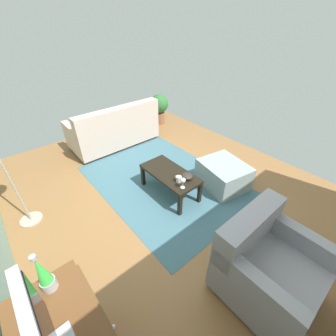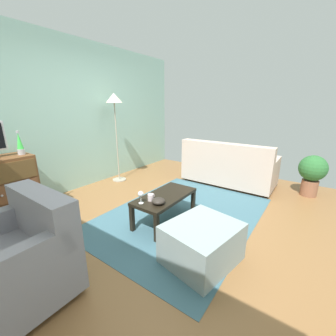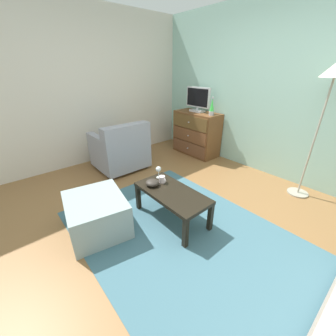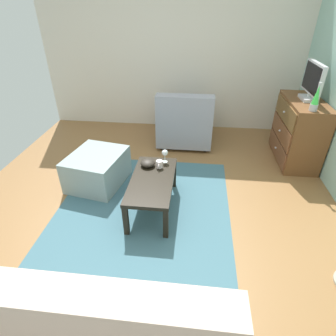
{
  "view_description": "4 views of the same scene",
  "coord_description": "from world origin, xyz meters",
  "px_view_note": "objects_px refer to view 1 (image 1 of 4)",
  "views": [
    {
      "loc": [
        -2.0,
        1.58,
        2.26
      ],
      "look_at": [
        -0.09,
        -0.05,
        0.49
      ],
      "focal_mm": 23.21,
      "sensor_mm": 36.0,
      "label": 1
    },
    {
      "loc": [
        -2.19,
        -1.65,
        1.53
      ],
      "look_at": [
        0.17,
        0.04,
        0.68
      ],
      "focal_mm": 22.88,
      "sensor_mm": 36.0,
      "label": 2
    },
    {
      "loc": [
        1.45,
        -1.47,
        1.68
      ],
      "look_at": [
        -0.29,
        0.02,
        0.58
      ],
      "focal_mm": 22.28,
      "sensor_mm": 36.0,
      "label": 3
    },
    {
      "loc": [
        2.28,
        0.33,
        2.02
      ],
      "look_at": [
        0.15,
        0.1,
        0.68
      ],
      "focal_mm": 29.42,
      "sensor_mm": 36.0,
      "label": 4
    }
  ],
  "objects_px": {
    "coffee_table": "(170,175)",
    "bowl_decorative": "(187,176)",
    "lava_lamp": "(43,275)",
    "mug": "(179,179)",
    "ottoman": "(223,175)",
    "armchair": "(266,266)",
    "potted_plant": "(159,106)",
    "couch_large": "(115,130)",
    "wine_glass": "(183,181)"
  },
  "relations": [
    {
      "from": "lava_lamp",
      "to": "armchair",
      "type": "relative_size",
      "value": 0.39
    },
    {
      "from": "mug",
      "to": "coffee_table",
      "type": "bearing_deg",
      "value": -11.23
    },
    {
      "from": "bowl_decorative",
      "to": "armchair",
      "type": "xyz_separation_m",
      "value": [
        -1.4,
        0.34,
        -0.07
      ]
    },
    {
      "from": "lava_lamp",
      "to": "mug",
      "type": "height_order",
      "value": "lava_lamp"
    },
    {
      "from": "mug",
      "to": "ottoman",
      "type": "height_order",
      "value": "mug"
    },
    {
      "from": "couch_large",
      "to": "armchair",
      "type": "relative_size",
      "value": 2.03
    },
    {
      "from": "bowl_decorative",
      "to": "ottoman",
      "type": "relative_size",
      "value": 0.23
    },
    {
      "from": "couch_large",
      "to": "ottoman",
      "type": "bearing_deg",
      "value": -165.34
    },
    {
      "from": "bowl_decorative",
      "to": "mug",
      "type": "bearing_deg",
      "value": 80.98
    },
    {
      "from": "wine_glass",
      "to": "armchair",
      "type": "xyz_separation_m",
      "value": [
        -1.29,
        0.16,
        -0.15
      ]
    },
    {
      "from": "bowl_decorative",
      "to": "coffee_table",
      "type": "bearing_deg",
      "value": 19.34
    },
    {
      "from": "coffee_table",
      "to": "mug",
      "type": "distance_m",
      "value": 0.26
    },
    {
      "from": "coffee_table",
      "to": "armchair",
      "type": "distance_m",
      "value": 1.67
    },
    {
      "from": "couch_large",
      "to": "potted_plant",
      "type": "distance_m",
      "value": 1.42
    },
    {
      "from": "lava_lamp",
      "to": "bowl_decorative",
      "type": "xyz_separation_m",
      "value": [
        0.67,
        -1.88,
        -0.6
      ]
    },
    {
      "from": "potted_plant",
      "to": "ottoman",
      "type": "bearing_deg",
      "value": 163.16
    },
    {
      "from": "coffee_table",
      "to": "wine_glass",
      "type": "relative_size",
      "value": 5.85
    },
    {
      "from": "coffee_table",
      "to": "bowl_decorative",
      "type": "xyz_separation_m",
      "value": [
        -0.26,
        -0.09,
        0.09
      ]
    },
    {
      "from": "mug",
      "to": "ottoman",
      "type": "distance_m",
      "value": 0.85
    },
    {
      "from": "armchair",
      "to": "mug",
      "type": "bearing_deg",
      "value": -8.25
    },
    {
      "from": "wine_glass",
      "to": "mug",
      "type": "height_order",
      "value": "wine_glass"
    },
    {
      "from": "wine_glass",
      "to": "potted_plant",
      "type": "distance_m",
      "value": 3.02
    },
    {
      "from": "wine_glass",
      "to": "ottoman",
      "type": "distance_m",
      "value": 0.9
    },
    {
      "from": "armchair",
      "to": "bowl_decorative",
      "type": "bearing_deg",
      "value": -13.75
    },
    {
      "from": "coffee_table",
      "to": "potted_plant",
      "type": "bearing_deg",
      "value": -35.26
    },
    {
      "from": "coffee_table",
      "to": "mug",
      "type": "relative_size",
      "value": 8.06
    },
    {
      "from": "ottoman",
      "to": "lava_lamp",
      "type": "bearing_deg",
      "value": 101.52
    },
    {
      "from": "bowl_decorative",
      "to": "armchair",
      "type": "height_order",
      "value": "armchair"
    },
    {
      "from": "mug",
      "to": "bowl_decorative",
      "type": "distance_m",
      "value": 0.14
    },
    {
      "from": "lava_lamp",
      "to": "coffee_table",
      "type": "xyz_separation_m",
      "value": [
        0.93,
        -1.79,
        -0.69
      ]
    },
    {
      "from": "couch_large",
      "to": "coffee_table",
      "type": "bearing_deg",
      "value": 175.39
    },
    {
      "from": "mug",
      "to": "armchair",
      "type": "bearing_deg",
      "value": 171.75
    },
    {
      "from": "mug",
      "to": "ottoman",
      "type": "relative_size",
      "value": 0.16
    },
    {
      "from": "coffee_table",
      "to": "ottoman",
      "type": "relative_size",
      "value": 1.31
    },
    {
      "from": "bowl_decorative",
      "to": "ottoman",
      "type": "height_order",
      "value": "bowl_decorative"
    },
    {
      "from": "armchair",
      "to": "ottoman",
      "type": "distance_m",
      "value": 1.61
    },
    {
      "from": "lava_lamp",
      "to": "potted_plant",
      "type": "relative_size",
      "value": 0.46
    },
    {
      "from": "coffee_table",
      "to": "potted_plant",
      "type": "xyz_separation_m",
      "value": [
        2.18,
        -1.54,
        0.1
      ]
    },
    {
      "from": "wine_glass",
      "to": "armchair",
      "type": "relative_size",
      "value": 0.18
    },
    {
      "from": "wine_glass",
      "to": "potted_plant",
      "type": "relative_size",
      "value": 0.22
    },
    {
      "from": "couch_large",
      "to": "armchair",
      "type": "height_order",
      "value": "couch_large"
    },
    {
      "from": "couch_large",
      "to": "armchair",
      "type": "xyz_separation_m",
      "value": [
        -3.56,
        0.41,
        0.02
      ]
    },
    {
      "from": "bowl_decorative",
      "to": "lava_lamp",
      "type": "bearing_deg",
      "value": 109.58
    },
    {
      "from": "lava_lamp",
      "to": "ottoman",
      "type": "relative_size",
      "value": 0.47
    },
    {
      "from": "coffee_table",
      "to": "potted_plant",
      "type": "distance_m",
      "value": 2.67
    },
    {
      "from": "wine_glass",
      "to": "couch_large",
      "type": "xyz_separation_m",
      "value": [
        2.27,
        -0.25,
        -0.17
      ]
    },
    {
      "from": "potted_plant",
      "to": "armchair",
      "type": "bearing_deg",
      "value": 154.94
    },
    {
      "from": "lava_lamp",
      "to": "ottoman",
      "type": "distance_m",
      "value": 2.73
    },
    {
      "from": "mug",
      "to": "wine_glass",
      "type": "bearing_deg",
      "value": 160.45
    },
    {
      "from": "armchair",
      "to": "potted_plant",
      "type": "distance_m",
      "value": 4.23
    }
  ]
}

